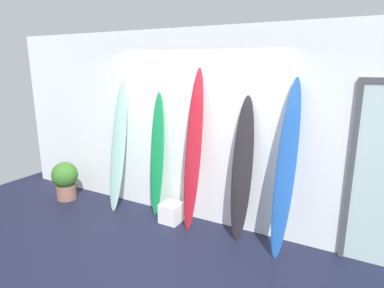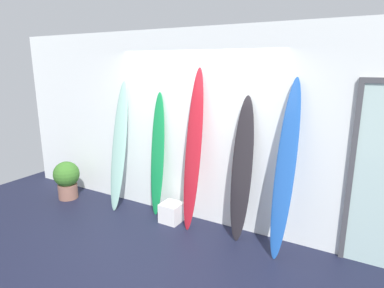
# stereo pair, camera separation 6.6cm
# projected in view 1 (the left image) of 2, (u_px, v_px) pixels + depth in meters

# --- Properties ---
(ground) EXTENTS (8.00, 8.00, 0.04)m
(ground) POSITION_uv_depth(u_px,v_px,m) (149.00, 258.00, 4.04)
(ground) COLOR black
(wall_back) EXTENTS (7.20, 0.20, 2.80)m
(wall_back) POSITION_uv_depth(u_px,v_px,m) (199.00, 127.00, 4.80)
(wall_back) COLOR white
(wall_back) RESTS_ON ground
(surfboard_seafoam) EXTENTS (0.28, 0.47, 2.05)m
(surfboard_seafoam) POSITION_uv_depth(u_px,v_px,m) (118.00, 148.00, 5.18)
(surfboard_seafoam) COLOR #8CBDAE
(surfboard_seafoam) RESTS_ON ground
(surfboard_emerald) EXTENTS (0.24, 0.26, 1.91)m
(surfboard_emerald) POSITION_uv_depth(u_px,v_px,m) (157.00, 155.00, 4.99)
(surfboard_emerald) COLOR #148240
(surfboard_emerald) RESTS_ON ground
(surfboard_crimson) EXTENTS (0.25, 0.41, 2.27)m
(surfboard_crimson) POSITION_uv_depth(u_px,v_px,m) (193.00, 152.00, 4.53)
(surfboard_crimson) COLOR #AF1925
(surfboard_crimson) RESTS_ON ground
(surfboard_charcoal) EXTENTS (0.29, 0.36, 1.93)m
(surfboard_charcoal) POSITION_uv_depth(u_px,v_px,m) (242.00, 170.00, 4.28)
(surfboard_charcoal) COLOR black
(surfboard_charcoal) RESTS_ON ground
(surfboard_cobalt) EXTENTS (0.26, 0.49, 2.17)m
(surfboard_cobalt) POSITION_uv_depth(u_px,v_px,m) (286.00, 171.00, 3.90)
(surfboard_cobalt) COLOR #2055AE
(surfboard_cobalt) RESTS_ON ground
(display_block_left) EXTENTS (0.30, 0.30, 0.29)m
(display_block_left) POSITION_uv_depth(u_px,v_px,m) (171.00, 213.00, 4.89)
(display_block_left) COLOR white
(display_block_left) RESTS_ON ground
(potted_plant) EXTENTS (0.44, 0.44, 0.67)m
(potted_plant) POSITION_uv_depth(u_px,v_px,m) (65.00, 179.00, 5.66)
(potted_plant) COLOR #84584A
(potted_plant) RESTS_ON ground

